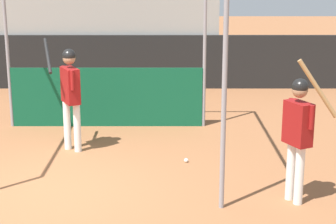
{
  "coord_description": "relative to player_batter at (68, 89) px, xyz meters",
  "views": [
    {
      "loc": [
        1.85,
        -7.91,
        3.34
      ],
      "look_at": [
        1.89,
        0.84,
        1.04
      ],
      "focal_mm": 60.0,
      "sensor_mm": 36.0,
      "label": 1
    }
  ],
  "objects": [
    {
      "name": "ground_plane",
      "position": [
        -0.08,
        -2.01,
        -1.17
      ],
      "size": [
        60.0,
        60.0,
        0.0
      ],
      "primitive_type": "plane",
      "color": "#935B38"
    },
    {
      "name": "batting_cage",
      "position": [
        0.49,
        0.85,
        0.16
      ],
      "size": [
        4.15,
        4.25,
        3.2
      ],
      "color": "gray",
      "rests_on": "ground"
    },
    {
      "name": "outfield_wall",
      "position": [
        -0.08,
        5.41,
        -0.43
      ],
      "size": [
        24.0,
        0.12,
        1.48
      ],
      "color": "black",
      "rests_on": "ground"
    },
    {
      "name": "player_batter",
      "position": [
        0.0,
        0.0,
        0.0
      ],
      "size": [
        0.76,
        0.78,
        2.03
      ],
      "rotation": [
        0.0,
        0.0,
        2.05
      ],
      "color": "white",
      "rests_on": "ground"
    },
    {
      "name": "bleacher_section",
      "position": [
        -0.08,
        6.67,
        0.21
      ],
      "size": [
        6.5,
        2.4,
        2.76
      ],
      "color": "#9E9E99",
      "rests_on": "ground"
    },
    {
      "name": "baseball",
      "position": [
        2.09,
        -0.68,
        -1.13
      ],
      "size": [
        0.07,
        0.07,
        0.07
      ],
      "color": "white",
      "rests_on": "ground"
    },
    {
      "name": "player_waiting",
      "position": [
        3.61,
        -2.35,
        -0.05
      ],
      "size": [
        0.64,
        0.64,
        2.15
      ],
      "rotation": [
        0.0,
        0.0,
        -1.11
      ],
      "color": "white",
      "rests_on": "ground"
    }
  ]
}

